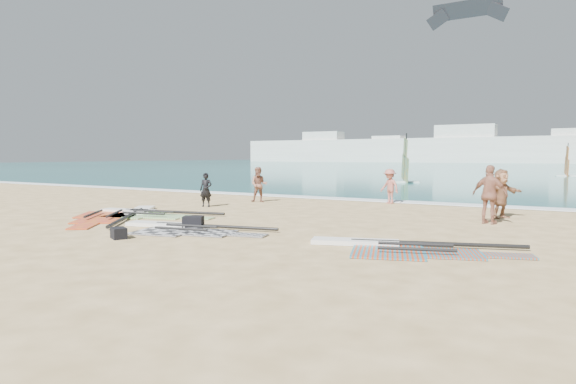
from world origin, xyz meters
The scene contains 18 objects.
ground centered at (0.00, 0.00, 0.00)m, with size 300.00×300.00×0.00m, color #DABA80.
sea centered at (0.00, 132.00, 0.00)m, with size 300.00×240.00×0.06m, color #0C5157.
surf_line centered at (0.00, 12.30, 0.00)m, with size 300.00×1.20×0.04m, color white.
far_town centered at (-15.72, 150.00, 4.49)m, with size 160.00×8.00×12.00m.
rig_grey centered at (-1.77, 0.21, 0.05)m, with size 5.28×2.61×0.20m.
rig_green centered at (-5.65, 2.39, 0.05)m, with size 5.52×2.74×0.20m.
rig_orange centered at (5.01, 0.56, 0.05)m, with size 5.40×3.05×0.20m.
rig_red centered at (-6.20, 1.69, 0.05)m, with size 4.56×5.90×0.20m.
gear_bag_near centered at (-1.64, 0.67, 0.20)m, with size 0.61×0.45×0.39m, color black.
gear_bag_far centered at (-2.16, -1.82, 0.15)m, with size 0.51×0.36×0.31m, color black.
person_wetsuit centered at (-5.50, 5.92, 0.77)m, with size 0.56×0.37×1.54m, color black.
beachgoer_left centered at (-4.66, 8.97, 0.87)m, with size 0.85×0.66×1.74m, color #9A614C.
beachgoer_mid centered at (1.20, 11.50, 0.84)m, with size 1.08×0.62×1.67m, color #B86355.
beachgoer_back centered at (6.35, 6.45, 1.00)m, with size 1.17×0.49×2.00m, color #A66950.
beachgoer_right centered at (6.49, 8.28, 0.91)m, with size 1.69×0.54×1.83m, color #A66E4B.
windsurfer_left centered at (-3.21, 28.83, 1.24)m, with size 2.34×2.51×4.20m.
windsurfer_centre centered at (8.45, 50.40, 1.14)m, with size 2.12×2.48×3.74m.
kitesurf_kite centered at (-1.43, 44.37, 17.76)m, with size 8.53×1.08×2.65m.
Camera 1 is at (8.58, -10.89, 2.31)m, focal length 30.00 mm.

